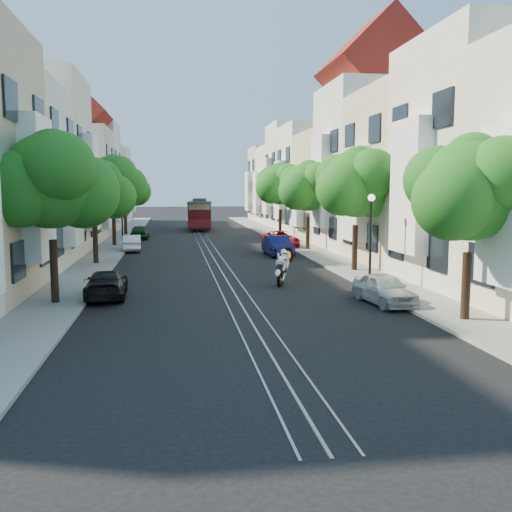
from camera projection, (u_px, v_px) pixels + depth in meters
name	position (u px, v px, depth m)	size (l,w,h in m)	color
ground	(204.00, 242.00, 48.87)	(200.00, 200.00, 0.00)	black
sidewalk_east	(287.00, 240.00, 49.90)	(2.50, 80.00, 0.12)	gray
sidewalk_west	(118.00, 242.00, 47.83)	(2.50, 80.00, 0.12)	gray
rail_left	(198.00, 242.00, 48.79)	(0.06, 80.00, 0.02)	gray
rail_slot	(204.00, 242.00, 48.87)	(0.06, 80.00, 0.02)	gray
rail_right	(210.00, 242.00, 48.95)	(0.06, 80.00, 0.02)	gray
lane_line	(204.00, 242.00, 48.87)	(0.08, 80.00, 0.01)	tan
townhouses_east	(339.00, 181.00, 49.88)	(7.75, 72.00, 12.00)	beige
townhouses_west	(58.00, 182.00, 46.50)	(7.75, 72.00, 11.76)	silver
tree_e_a	(472.00, 193.00, 18.90)	(4.72, 3.87, 6.27)	black
tree_e_b	(357.00, 185.00, 30.66)	(4.93, 4.08, 6.68)	black
tree_e_c	(309.00, 188.00, 41.49)	(4.84, 3.99, 6.52)	black
tree_e_d	(281.00, 185.00, 52.26)	(5.01, 4.16, 6.85)	black
tree_w_a	(52.00, 183.00, 21.72)	(4.93, 4.08, 6.68)	black
tree_w_b	(95.00, 191.00, 33.56)	(4.72, 3.87, 6.27)	black
tree_w_c	(113.00, 182.00, 44.29)	(5.13, 4.28, 7.09)	black
tree_w_d	(125.00, 188.00, 55.15)	(4.84, 3.99, 6.52)	black
lamp_east	(371.00, 226.00, 25.85)	(0.32, 0.32, 4.16)	black
lamp_west	(122.00, 212.00, 41.74)	(0.32, 0.32, 4.16)	black
sportbike_rider	(283.00, 264.00, 26.85)	(1.26, 1.92, 1.82)	black
cable_car	(200.00, 213.00, 63.27)	(3.10, 8.41, 3.18)	black
parked_car_e_near	(384.00, 289.00, 22.40)	(1.44, 3.57, 1.22)	#B3B9BF
parked_car_e_mid	(278.00, 246.00, 38.57)	(1.44, 4.13, 1.36)	#0E1146
parked_car_e_far	(281.00, 239.00, 43.99)	(2.14, 4.64, 1.29)	maroon
parked_car_w_near	(107.00, 284.00, 23.66)	(1.63, 4.00, 1.16)	black
parked_car_w_mid	(132.00, 243.00, 41.45)	(1.27, 3.64, 1.20)	white
parked_car_w_far	(140.00, 232.00, 51.47)	(1.54, 3.83, 1.30)	#143315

